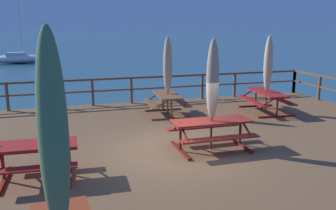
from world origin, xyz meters
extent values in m
plane|color=#2D5B6B|center=(0.00, 0.00, 0.00)|extent=(600.00, 600.00, 0.00)
cube|color=brown|center=(0.00, 0.00, 0.37)|extent=(16.04, 12.41, 0.73)
cube|color=brown|center=(0.00, 6.05, 1.78)|extent=(15.74, 0.09, 0.08)
cube|color=brown|center=(0.00, 6.05, 1.31)|extent=(15.74, 0.07, 0.06)
cube|color=brown|center=(-4.72, 6.05, 1.26)|extent=(0.10, 0.10, 1.05)
cube|color=brown|center=(-3.15, 6.05, 1.26)|extent=(0.10, 0.10, 1.05)
cube|color=brown|center=(-1.57, 6.05, 1.26)|extent=(0.10, 0.10, 1.05)
cube|color=brown|center=(0.00, 6.05, 1.26)|extent=(0.10, 0.10, 1.05)
cube|color=brown|center=(1.57, 6.05, 1.26)|extent=(0.10, 0.10, 1.05)
cube|color=brown|center=(3.15, 6.05, 1.26)|extent=(0.10, 0.10, 1.05)
cube|color=brown|center=(4.72, 6.05, 1.26)|extent=(0.10, 0.10, 1.05)
cube|color=brown|center=(6.30, 6.05, 1.26)|extent=(0.10, 0.10, 1.05)
cube|color=brown|center=(7.87, 6.05, 1.26)|extent=(0.10, 0.10, 1.05)
cube|color=brown|center=(7.87, 4.32, 1.26)|extent=(0.10, 0.10, 1.05)
cube|color=brown|center=(7.87, 6.05, 1.26)|extent=(0.10, 0.10, 1.05)
cube|color=maroon|center=(-3.42, -0.79, 1.47)|extent=(1.72, 0.86, 0.05)
cube|color=maroon|center=(-3.46, -1.35, 1.17)|extent=(1.69, 0.38, 0.04)
cube|color=maroon|center=(-3.39, -0.23, 1.17)|extent=(1.69, 0.38, 0.04)
cube|color=maroon|center=(-4.08, -0.75, 0.76)|extent=(0.16, 1.40, 0.06)
cylinder|color=maroon|center=(-4.08, -0.75, 1.10)|extent=(0.07, 0.07, 0.74)
cylinder|color=maroon|center=(-4.07, -0.47, 1.32)|extent=(0.09, 0.63, 0.37)
cube|color=maroon|center=(-2.76, -0.83, 0.76)|extent=(0.16, 1.40, 0.06)
cylinder|color=maroon|center=(-2.76, -0.83, 1.10)|extent=(0.07, 0.07, 0.74)
cylinder|color=maroon|center=(-2.78, -1.11, 1.32)|extent=(0.09, 0.63, 0.37)
cylinder|color=maroon|center=(-2.75, -0.55, 1.32)|extent=(0.09, 0.63, 0.37)
cube|color=maroon|center=(4.47, 3.06, 1.47)|extent=(0.96, 2.16, 0.05)
cube|color=maroon|center=(5.03, 3.01, 1.17)|extent=(0.48, 2.11, 0.04)
cube|color=maroon|center=(3.92, 3.12, 1.17)|extent=(0.48, 2.11, 0.04)
cube|color=maroon|center=(4.39, 2.20, 0.76)|extent=(1.40, 0.22, 0.06)
cylinder|color=maroon|center=(4.39, 2.20, 1.10)|extent=(0.07, 0.07, 0.74)
cylinder|color=maroon|center=(4.67, 2.17, 1.32)|extent=(0.63, 0.12, 0.37)
cylinder|color=maroon|center=(4.11, 2.23, 1.32)|extent=(0.63, 0.12, 0.37)
cube|color=maroon|center=(4.56, 3.93, 0.76)|extent=(1.40, 0.22, 0.06)
cylinder|color=maroon|center=(4.56, 3.93, 1.10)|extent=(0.07, 0.07, 0.74)
cylinder|color=maroon|center=(4.84, 3.90, 1.32)|extent=(0.63, 0.12, 0.37)
cylinder|color=maroon|center=(4.28, 3.96, 1.32)|extent=(0.63, 0.12, 0.37)
cube|color=brown|center=(0.81, 3.68, 1.47)|extent=(0.88, 1.77, 0.05)
cube|color=brown|center=(1.37, 3.64, 1.17)|extent=(0.40, 1.73, 0.04)
cube|color=brown|center=(0.25, 3.72, 1.17)|extent=(0.40, 1.73, 0.04)
cube|color=brown|center=(0.76, 3.00, 0.76)|extent=(1.40, 0.18, 0.06)
cylinder|color=brown|center=(0.76, 3.00, 1.10)|extent=(0.07, 0.07, 0.74)
cylinder|color=brown|center=(1.04, 2.98, 1.32)|extent=(0.63, 0.10, 0.37)
cylinder|color=brown|center=(0.48, 3.02, 1.32)|extent=(0.63, 0.10, 0.37)
cube|color=brown|center=(0.86, 4.36, 0.76)|extent=(1.40, 0.18, 0.06)
cylinder|color=brown|center=(0.86, 4.36, 1.10)|extent=(0.07, 0.07, 0.74)
cylinder|color=brown|center=(1.14, 4.34, 1.32)|extent=(0.63, 0.10, 0.37)
cylinder|color=brown|center=(0.58, 4.38, 1.32)|extent=(0.63, 0.10, 0.37)
cube|color=maroon|center=(0.85, -0.12, 1.47)|extent=(2.06, 0.78, 0.05)
cube|color=maroon|center=(0.85, -0.68, 1.17)|extent=(2.05, 0.30, 0.04)
cube|color=maroon|center=(0.86, 0.44, 1.17)|extent=(2.05, 0.30, 0.04)
cube|color=maroon|center=(0.01, -0.11, 0.76)|extent=(0.09, 1.40, 0.06)
cylinder|color=maroon|center=(0.01, -0.11, 1.10)|extent=(0.07, 0.07, 0.74)
cylinder|color=maroon|center=(0.00, -0.39, 1.32)|extent=(0.06, 0.63, 0.37)
cylinder|color=maroon|center=(0.01, 0.17, 1.32)|extent=(0.06, 0.63, 0.37)
cube|color=maroon|center=(1.70, -0.13, 0.76)|extent=(0.09, 1.40, 0.06)
cylinder|color=maroon|center=(1.70, -0.13, 1.10)|extent=(0.07, 0.07, 0.74)
cylinder|color=maroon|center=(1.69, -0.41, 1.32)|extent=(0.06, 0.63, 0.37)
cylinder|color=maroon|center=(1.70, 0.15, 1.32)|extent=(0.06, 0.63, 0.37)
cylinder|color=#4C3828|center=(-2.98, -4.64, 2.24)|extent=(0.06, 0.06, 3.03)
ellipsoid|color=#4C704C|center=(-2.98, -4.64, 2.78)|extent=(0.32, 0.32, 2.30)
cylinder|color=#2D432D|center=(-2.98, -4.64, 2.61)|extent=(0.21, 0.21, 0.05)
cone|color=#4C3828|center=(-2.98, -4.64, 3.83)|extent=(0.10, 0.10, 0.14)
cylinder|color=#4C3828|center=(4.43, 2.99, 2.06)|extent=(0.06, 0.06, 2.66)
ellipsoid|color=#CCB793|center=(4.43, 2.99, 2.53)|extent=(0.32, 0.32, 2.02)
cylinder|color=#7A6E58|center=(4.43, 2.99, 2.38)|extent=(0.21, 0.21, 0.05)
cone|color=#4C3828|center=(4.43, 2.99, 3.46)|extent=(0.10, 0.10, 0.14)
cylinder|color=#4C3828|center=(0.86, 3.76, 2.05)|extent=(0.06, 0.06, 2.63)
ellipsoid|color=tan|center=(0.86, 3.76, 2.51)|extent=(0.32, 0.32, 2.00)
cylinder|color=#71614F|center=(0.86, 3.76, 2.36)|extent=(0.21, 0.21, 0.05)
cone|color=#4C3828|center=(0.86, 3.76, 3.43)|extent=(0.10, 0.10, 0.14)
cylinder|color=#4C3828|center=(0.83, -0.17, 2.08)|extent=(0.06, 0.06, 2.70)
ellipsoid|color=tan|center=(0.83, -0.17, 2.56)|extent=(0.32, 0.32, 2.05)
cylinder|color=#685B4C|center=(0.83, -0.17, 2.41)|extent=(0.21, 0.21, 0.05)
cone|color=#4C3828|center=(0.83, -0.17, 3.50)|extent=(0.10, 0.10, 0.14)
ellipsoid|color=silver|center=(-6.46, 31.94, 0.45)|extent=(6.11, 2.13, 0.90)
cube|color=silver|center=(-6.76, 31.96, 0.95)|extent=(1.88, 1.22, 0.36)
cylinder|color=silver|center=(-6.16, 31.92, 4.22)|extent=(0.10, 0.10, 7.00)
camera|label=1|loc=(-2.91, -8.45, 3.92)|focal=38.77mm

